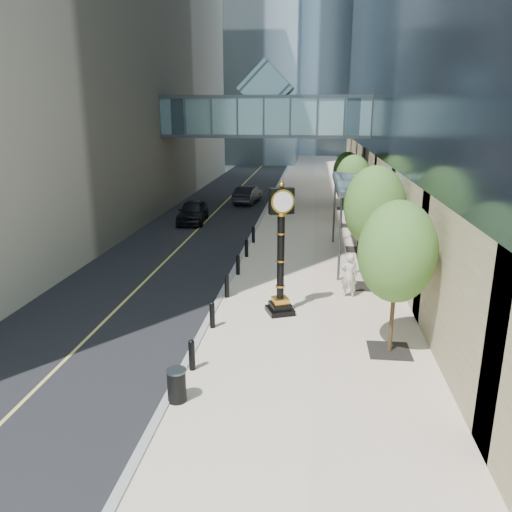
{
  "coord_description": "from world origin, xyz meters",
  "views": [
    {
      "loc": [
        0.88,
        -12.68,
        7.78
      ],
      "look_at": [
        -1.18,
        5.26,
        2.59
      ],
      "focal_mm": 35.0,
      "sensor_mm": 36.0,
      "label": 1
    }
  ],
  "objects_px": {
    "street_clock": "(281,259)",
    "pedestrian": "(349,275)",
    "trash_bin": "(177,386)",
    "car_far": "(248,195)",
    "car_near": "(193,211)"
  },
  "relations": [
    {
      "from": "street_clock",
      "to": "car_far",
      "type": "bearing_deg",
      "value": 78.39
    },
    {
      "from": "pedestrian",
      "to": "trash_bin",
      "type": "bearing_deg",
      "value": 57.85
    },
    {
      "from": "car_far",
      "to": "street_clock",
      "type": "bearing_deg",
      "value": 107.8
    },
    {
      "from": "trash_bin",
      "to": "car_far",
      "type": "xyz_separation_m",
      "value": [
        -2.22,
        31.9,
        0.27
      ]
    },
    {
      "from": "trash_bin",
      "to": "car_far",
      "type": "height_order",
      "value": "car_far"
    },
    {
      "from": "street_clock",
      "to": "car_near",
      "type": "distance_m",
      "value": 18.38
    },
    {
      "from": "street_clock",
      "to": "car_far",
      "type": "height_order",
      "value": "street_clock"
    },
    {
      "from": "car_near",
      "to": "car_far",
      "type": "distance_m",
      "value": 9.05
    },
    {
      "from": "trash_bin",
      "to": "pedestrian",
      "type": "xyz_separation_m",
      "value": [
        5.24,
        8.88,
        0.52
      ]
    },
    {
      "from": "car_far",
      "to": "trash_bin",
      "type": "bearing_deg",
      "value": 101.39
    },
    {
      "from": "car_near",
      "to": "car_far",
      "type": "relative_size",
      "value": 1.02
    },
    {
      "from": "car_far",
      "to": "pedestrian",
      "type": "bearing_deg",
      "value": 115.37
    },
    {
      "from": "street_clock",
      "to": "trash_bin",
      "type": "distance_m",
      "value": 7.31
    },
    {
      "from": "trash_bin",
      "to": "pedestrian",
      "type": "distance_m",
      "value": 10.32
    },
    {
      "from": "street_clock",
      "to": "pedestrian",
      "type": "height_order",
      "value": "street_clock"
    }
  ]
}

